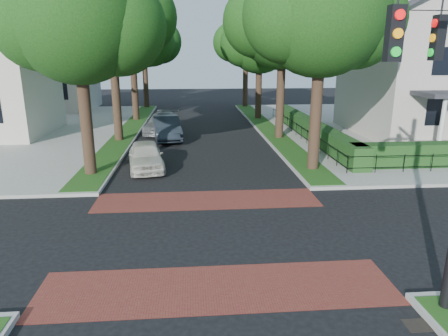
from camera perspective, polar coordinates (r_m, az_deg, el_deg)
The scene contains 22 objects.
ground at distance 13.33m, azimuth -1.83°, elevation -9.38°, with size 120.00×120.00×0.00m, color black.
sidewalk_ne at distance 37.39m, azimuth 27.99°, elevation 5.33°, with size 30.00×30.00×0.15m, color gray.
crosswalk_far at distance 16.28m, azimuth -2.40°, elevation -4.59°, with size 9.00×2.20×0.01m, color maroon.
crosswalk_near at distance 10.52m, azimuth -0.92°, elevation -16.76°, with size 9.00×2.20×0.01m, color maroon.
storm_drain at distance 10.27m, azimuth 26.18°, elevation -19.50°, with size 0.65×0.45×0.01m, color black.
grass_strip_ne at distance 32.19m, azimuth 6.12°, elevation 5.83°, with size 1.60×29.80×0.02m, color #1E3F12.
grass_strip_nw at distance 32.01m, azimuth -13.34°, elevation 5.44°, with size 1.60×29.80×0.02m, color #1E3F12.
tree_right_near at distance 20.35m, azimuth 13.93°, elevation 20.87°, with size 7.75×6.67×10.66m.
tree_right_mid at distance 28.09m, azimuth 8.59°, elevation 20.35°, with size 8.25×7.09×11.22m.
tree_right_far at distance 36.82m, azimuth 5.22°, elevation 17.64°, with size 7.25×6.23×9.74m.
tree_right_back at distance 45.73m, azimuth 3.25°, elevation 17.75°, with size 7.50×6.45×10.20m.
tree_left_near at distance 19.95m, azimuth -19.86°, elevation 19.50°, with size 7.50×6.45×10.20m.
tree_left_mid at distance 27.85m, azimuth -15.66°, elevation 20.74°, with size 8.00×6.88×11.48m.
tree_left_far at distance 36.62m, azimuth -12.87°, elevation 17.67°, with size 7.00×6.02×9.86m.
tree_left_back at distance 45.58m, azimuth -11.28°, elevation 17.67°, with size 7.75×6.66×10.44m.
hedge_main_road at distance 28.71m, azimuth 12.20°, elevation 5.56°, with size 1.00×18.00×1.20m, color #143C16.
fence_main_road at distance 28.52m, azimuth 10.63°, elevation 5.27°, with size 0.06×18.00×0.90m, color black, non-canonical shape.
house_victorian at distance 33.30m, azimuth 29.21°, elevation 14.46°, with size 13.00×13.05×12.48m.
house_left_far at distance 46.52m, azimuth -24.10°, elevation 13.68°, with size 10.00×9.00×10.14m.
parked_car_front at distance 20.84m, azimuth -11.10°, elevation 1.74°, with size 1.70×4.22×1.44m, color silver.
parked_car_middle at distance 28.07m, azimuth -8.18°, elevation 5.64°, with size 1.71×4.90×1.62m, color #1F262E.
parked_car_rear at distance 30.85m, azimuth -8.85°, elevation 6.39°, with size 2.06×5.08×1.47m, color gray.
Camera 1 is at (-0.56, -12.06, 5.66)m, focal length 32.00 mm.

